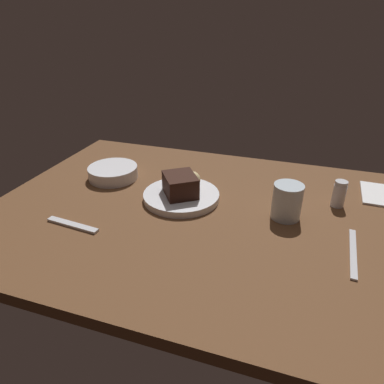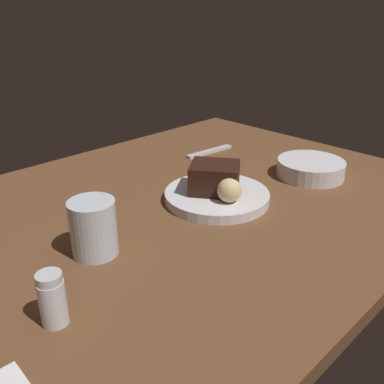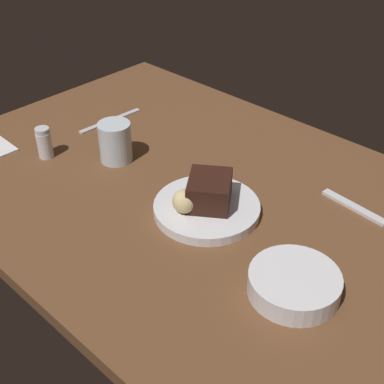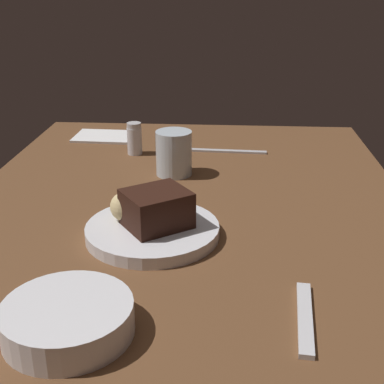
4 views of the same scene
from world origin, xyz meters
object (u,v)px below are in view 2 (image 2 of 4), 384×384
at_px(chocolate_cake_slice, 215,178).
at_px(salt_shaker, 52,299).
at_px(bread_roll, 229,190).
at_px(side_bowl, 311,168).
at_px(dessert_plate, 217,196).
at_px(dessert_spoon, 209,151).
at_px(water_glass, 93,228).

relative_size(chocolate_cake_slice, salt_shaker, 1.29).
bearing_deg(chocolate_cake_slice, salt_shaker, 14.33).
bearing_deg(bread_roll, side_bowl, 176.37).
height_order(salt_shaker, side_bowl, salt_shaker).
relative_size(dessert_plate, dessert_spoon, 1.45).
relative_size(dessert_plate, chocolate_cake_slice, 2.24).
bearing_deg(side_bowl, salt_shaker, 3.00).
height_order(chocolate_cake_slice, side_bowl, chocolate_cake_slice).
bearing_deg(water_glass, salt_shaker, 39.05).
relative_size(dessert_plate, side_bowl, 1.39).
bearing_deg(salt_shaker, side_bowl, -177.00).
bearing_deg(dessert_spoon, dessert_plate, -128.46).
bearing_deg(salt_shaker, dessert_spoon, -153.29).
height_order(dessert_plate, salt_shaker, salt_shaker).
xyz_separation_m(dessert_plate, dessert_spoon, (-0.21, -0.22, -0.01)).
height_order(salt_shaker, dessert_spoon, salt_shaker).
bearing_deg(dessert_spoon, salt_shaker, -147.70).
height_order(bread_roll, dessert_spoon, bread_roll).
bearing_deg(chocolate_cake_slice, side_bowl, 164.29).
bearing_deg(bread_roll, dessert_plate, -110.14).
relative_size(water_glass, side_bowl, 0.60).
distance_m(salt_shaker, side_bowl, 0.68).
bearing_deg(dessert_plate, water_glass, -1.20).
height_order(water_glass, side_bowl, water_glass).
height_order(dessert_plate, chocolate_cake_slice, chocolate_cake_slice).
distance_m(salt_shaker, water_glass, 0.17).
bearing_deg(dessert_spoon, chocolate_cake_slice, -129.49).
bearing_deg(dessert_plate, salt_shaker, 13.36).
relative_size(chocolate_cake_slice, bread_roll, 2.02).
height_order(dessert_plate, water_glass, water_glass).
distance_m(water_glass, side_bowl, 0.55).
bearing_deg(side_bowl, dessert_plate, -14.15).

